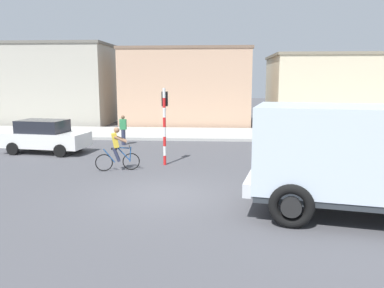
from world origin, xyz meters
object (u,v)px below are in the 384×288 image
at_px(traffic_light_pole, 165,116).
at_px(cyclist, 117,149).
at_px(truck_foreground, 358,154).
at_px(car_white_mid, 344,133).
at_px(pedestrian_near_kerb, 123,130).
at_px(car_red_near, 45,136).

bearing_deg(traffic_light_pole, cyclist, -144.37).
height_order(truck_foreground, car_white_mid, truck_foreground).
xyz_separation_m(truck_foreground, pedestrian_near_kerb, (-8.79, 10.48, -0.82)).
distance_m(cyclist, car_white_mid, 11.65).
height_order(truck_foreground, cyclist, truck_foreground).
xyz_separation_m(car_white_mid, pedestrian_near_kerb, (-11.54, 0.45, 0.03)).
bearing_deg(pedestrian_near_kerb, car_red_near, -142.60).
relative_size(truck_foreground, car_red_near, 1.38).
distance_m(car_red_near, car_white_mid, 14.90).
relative_size(truck_foreground, traffic_light_pole, 1.81).
bearing_deg(traffic_light_pole, car_white_mid, 26.01).
bearing_deg(traffic_light_pole, car_red_near, 160.56).
distance_m(car_white_mid, pedestrian_near_kerb, 11.55).
bearing_deg(pedestrian_near_kerb, cyclist, -78.18).
distance_m(truck_foreground, car_red_near, 14.47).
bearing_deg(truck_foreground, traffic_light_pole, 135.05).
height_order(cyclist, car_white_mid, cyclist).
xyz_separation_m(cyclist, pedestrian_near_kerb, (-1.23, 5.88, -0.02)).
height_order(car_red_near, pedestrian_near_kerb, pedestrian_near_kerb).
bearing_deg(car_red_near, car_white_mid, 7.77).
height_order(cyclist, traffic_light_pole, traffic_light_pole).
relative_size(cyclist, car_white_mid, 0.40).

